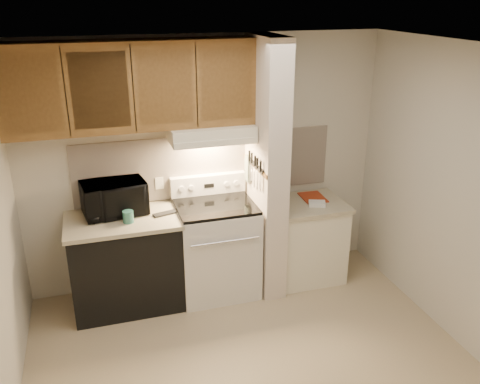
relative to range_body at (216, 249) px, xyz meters
name	(u,v)px	position (x,y,z in m)	size (l,w,h in m)	color
floor	(252,362)	(0.00, -1.16, -0.46)	(3.60, 3.60, 0.00)	tan
ceiling	(255,50)	(0.00, -1.16, 2.04)	(3.60, 3.60, 0.00)	white
wall_back	(206,164)	(0.00, 0.34, 0.79)	(3.60, 0.02, 2.50)	beige
wall_right	(459,198)	(1.80, -1.16, 0.79)	(0.02, 3.00, 2.50)	beige
backsplash	(207,165)	(0.00, 0.33, 0.78)	(2.60, 0.02, 0.63)	white
range_body	(216,249)	(0.00, 0.00, 0.00)	(0.76, 0.65, 0.92)	silver
oven_window	(224,261)	(0.00, -0.32, 0.04)	(0.50, 0.01, 0.30)	black
oven_handle	(225,242)	(0.00, -0.35, 0.26)	(0.02, 0.02, 0.65)	silver
cooktop	(215,205)	(0.00, 0.00, 0.48)	(0.74, 0.64, 0.03)	black
range_backguard	(208,184)	(0.00, 0.28, 0.59)	(0.76, 0.08, 0.20)	silver
range_display	(209,186)	(0.00, 0.24, 0.59)	(0.10, 0.01, 0.04)	black
range_knob_left_outer	(181,189)	(-0.28, 0.24, 0.59)	(0.05, 0.05, 0.02)	silver
range_knob_left_inner	(191,188)	(-0.18, 0.24, 0.59)	(0.05, 0.05, 0.02)	silver
range_knob_right_inner	(227,184)	(0.18, 0.24, 0.59)	(0.05, 0.05, 0.02)	silver
range_knob_right_outer	(236,183)	(0.28, 0.24, 0.59)	(0.05, 0.05, 0.02)	silver
dishwasher_front	(126,264)	(-0.88, 0.01, -0.03)	(1.00, 0.63, 0.87)	black
left_countertop	(122,220)	(-0.88, 0.01, 0.43)	(1.04, 0.67, 0.04)	#B5AA8B
spoon_rest	(166,213)	(-0.48, -0.01, 0.46)	(0.24, 0.08, 0.02)	black
teal_jar	(128,217)	(-0.83, -0.09, 0.50)	(0.10, 0.10, 0.11)	#2F6F62
outlet	(159,183)	(-0.48, 0.32, 0.64)	(0.08, 0.01, 0.12)	white
microwave	(114,198)	(-0.93, 0.15, 0.61)	(0.57, 0.38, 0.31)	black
partition_pillar	(266,170)	(0.51, -0.01, 0.79)	(0.22, 0.70, 2.50)	beige
pillar_trim	(255,166)	(0.39, -0.01, 0.84)	(0.01, 0.70, 0.04)	brown
knife_strip	(256,166)	(0.39, -0.06, 0.86)	(0.02, 0.42, 0.04)	black
knife_blade_a	(260,181)	(0.38, -0.22, 0.76)	(0.01, 0.04, 0.16)	silver
knife_handle_a	(261,166)	(0.38, -0.22, 0.91)	(0.02, 0.02, 0.10)	black
knife_blade_b	(258,180)	(0.38, -0.14, 0.75)	(0.01, 0.04, 0.18)	silver
knife_handle_b	(257,163)	(0.38, -0.13, 0.91)	(0.02, 0.02, 0.10)	black
knife_blade_c	(254,178)	(0.38, -0.05, 0.74)	(0.01, 0.04, 0.20)	silver
knife_handle_c	(255,161)	(0.38, -0.07, 0.91)	(0.02, 0.02, 0.10)	black
knife_blade_d	(252,173)	(0.38, 0.03, 0.76)	(0.01, 0.04, 0.16)	silver
knife_handle_d	(252,158)	(0.38, 0.03, 0.91)	(0.02, 0.02, 0.10)	black
knife_blade_e	(250,172)	(0.38, 0.10, 0.75)	(0.01, 0.04, 0.18)	silver
knife_handle_e	(249,156)	(0.38, 0.11, 0.91)	(0.02, 0.02, 0.10)	black
oven_mitt	(248,168)	(0.38, 0.17, 0.76)	(0.03, 0.11, 0.26)	gray
right_cab_base	(306,242)	(0.97, -0.01, -0.06)	(0.70, 0.60, 0.81)	white
right_countertop	(308,204)	(0.97, -0.01, 0.37)	(0.74, 0.64, 0.04)	#B5AA8B
red_folder	(313,197)	(1.07, 0.09, 0.40)	(0.23, 0.32, 0.01)	#9F3116
white_box	(317,204)	(1.02, -0.11, 0.41)	(0.16, 0.11, 0.04)	white
range_hood	(211,132)	(0.00, 0.12, 1.17)	(0.78, 0.44, 0.15)	white
hood_lip	(216,143)	(0.00, -0.08, 1.12)	(0.78, 0.04, 0.06)	white
upper_cabinets	(131,86)	(-0.69, 0.17, 1.62)	(2.18, 0.33, 0.77)	brown
cab_door_a	(30,94)	(-1.51, 0.01, 1.62)	(0.46, 0.01, 0.63)	brown
cab_gap_a	(65,92)	(-1.23, 0.01, 1.62)	(0.01, 0.01, 0.73)	black
cab_door_b	(100,91)	(-0.96, 0.01, 1.62)	(0.46, 0.01, 0.63)	brown
cab_gap_b	(133,89)	(-0.69, 0.01, 1.62)	(0.01, 0.01, 0.73)	black
cab_door_c	(165,87)	(-0.42, 0.01, 1.62)	(0.46, 0.01, 0.63)	brown
cab_gap_c	(197,86)	(-0.14, 0.01, 1.62)	(0.01, 0.01, 0.73)	black
cab_door_d	(227,84)	(0.13, 0.01, 1.62)	(0.46, 0.01, 0.63)	brown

